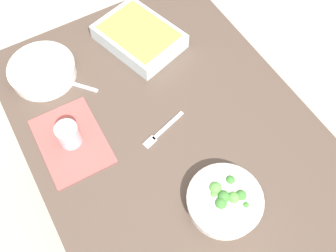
{
  "coord_description": "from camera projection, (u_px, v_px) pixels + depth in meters",
  "views": [
    {
      "loc": [
        -0.53,
        0.31,
        1.83
      ],
      "look_at": [
        0.0,
        0.0,
        0.74
      ],
      "focal_mm": 40.42,
      "sensor_mm": 36.0,
      "label": 1
    }
  ],
  "objects": [
    {
      "name": "ground_plane",
      "position": [
        168.0,
        199.0,
        1.89
      ],
      "size": [
        6.0,
        6.0,
        0.0
      ],
      "primitive_type": "plane",
      "color": "#B2A899"
    },
    {
      "name": "dining_table",
      "position": [
        168.0,
        139.0,
        1.33
      ],
      "size": [
        1.2,
        0.9,
        0.74
      ],
      "color": "#4C3D33",
      "rests_on": "ground_plane"
    },
    {
      "name": "placemat",
      "position": [
        71.0,
        141.0,
        1.22
      ],
      "size": [
        0.28,
        0.21,
        0.0
      ],
      "primitive_type": "cube",
      "rotation": [
        0.0,
        0.0,
        -0.02
      ],
      "color": "#B24C47",
      "rests_on": "dining_table"
    },
    {
      "name": "stew_bowl",
      "position": [
        42.0,
        70.0,
        1.33
      ],
      "size": [
        0.24,
        0.24,
        0.06
      ],
      "color": "white",
      "rests_on": "dining_table"
    },
    {
      "name": "broccoli_bowl",
      "position": [
        225.0,
        200.0,
        1.09
      ],
      "size": [
        0.22,
        0.22,
        0.07
      ],
      "color": "white",
      "rests_on": "dining_table"
    },
    {
      "name": "baking_dish",
      "position": [
        139.0,
        36.0,
        1.4
      ],
      "size": [
        0.35,
        0.3,
        0.06
      ],
      "color": "silver",
      "rests_on": "dining_table"
    },
    {
      "name": "drink_cup",
      "position": [
        69.0,
        136.0,
        1.19
      ],
      "size": [
        0.07,
        0.07,
        0.08
      ],
      "color": "#B2BCC6",
      "rests_on": "dining_table"
    },
    {
      "name": "spoon_by_stew",
      "position": [
        68.0,
        82.0,
        1.34
      ],
      "size": [
        0.15,
        0.13,
        0.01
      ],
      "color": "silver",
      "rests_on": "dining_table"
    },
    {
      "name": "fork_on_table",
      "position": [
        161.0,
        132.0,
        1.24
      ],
      "size": [
        0.07,
        0.18,
        0.01
      ],
      "color": "silver",
      "rests_on": "dining_table"
    }
  ]
}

